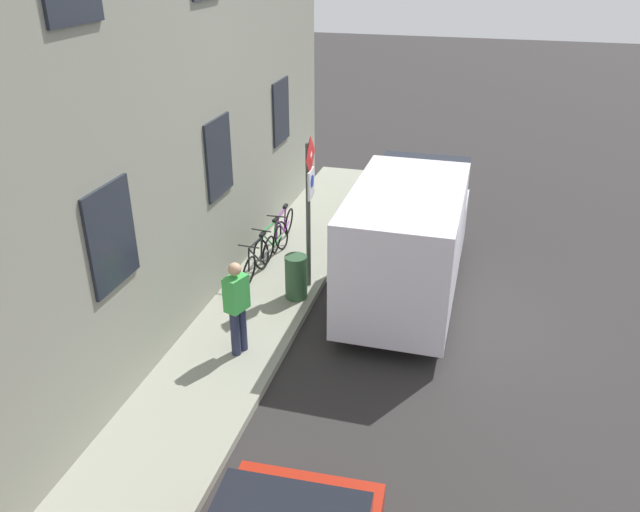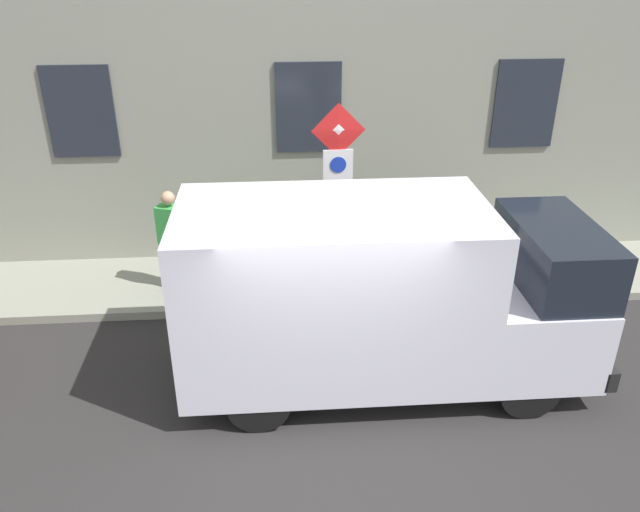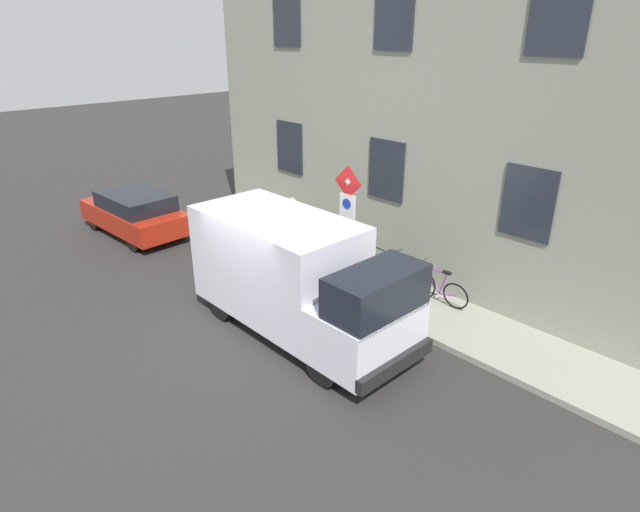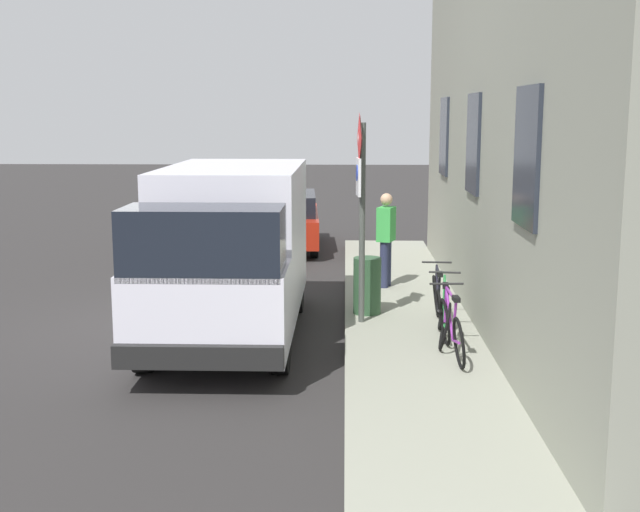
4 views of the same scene
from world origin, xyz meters
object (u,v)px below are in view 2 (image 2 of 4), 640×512
object	(u,v)px
bicycle_purple	(428,243)
sign_post_stacked	(338,178)
delivery_van	(379,292)
bicycle_green	(383,244)
bicycle_black	(338,246)
pedestrian	(172,238)
litter_bin	(301,271)

from	to	relation	value
bicycle_purple	sign_post_stacked	bearing A→B (deg)	30.82
delivery_van	bicycle_purple	xyz separation A→B (m)	(3.09, -1.42, -0.82)
bicycle_green	bicycle_black	world-z (taller)	same
delivery_van	pedestrian	distance (m)	3.84
pedestrian	delivery_van	bearing A→B (deg)	69.12
delivery_van	litter_bin	bearing A→B (deg)	113.89
bicycle_purple	bicycle_green	bearing A→B (deg)	-2.91
sign_post_stacked	delivery_van	size ratio (longest dim) A/B	0.57
sign_post_stacked	pedestrian	world-z (taller)	sign_post_stacked
bicycle_black	bicycle_purple	bearing A→B (deg)	-177.42
bicycle_purple	litter_bin	size ratio (longest dim) A/B	1.90
bicycle_black	pedestrian	xyz separation A→B (m)	(-0.66, 2.75, 0.56)
bicycle_green	bicycle_black	distance (m)	0.81
bicycle_purple	bicycle_black	world-z (taller)	same
bicycle_black	litter_bin	bearing A→B (deg)	58.80
delivery_van	bicycle_purple	distance (m)	3.50
bicycle_purple	pedestrian	size ratio (longest dim) A/B	1.00
bicycle_green	pedestrian	size ratio (longest dim) A/B	1.00
delivery_van	pedestrian	world-z (taller)	delivery_van
bicycle_green	litter_bin	xyz separation A→B (m)	(-1.05, 1.51, 0.08)
delivery_van	bicycle_black	world-z (taller)	delivery_van
bicycle_green	litter_bin	distance (m)	1.84
bicycle_purple	pedestrian	bearing A→B (deg)	5.67
bicycle_black	pedestrian	size ratio (longest dim) A/B	1.00
bicycle_black	litter_bin	world-z (taller)	litter_bin
bicycle_green	pedestrian	world-z (taller)	pedestrian
sign_post_stacked	pedestrian	bearing A→B (deg)	78.55
sign_post_stacked	bicycle_green	bearing A→B (deg)	-39.15
sign_post_stacked	bicycle_purple	bearing A→B (deg)	-56.35
bicycle_purple	bicycle_green	world-z (taller)	same
pedestrian	sign_post_stacked	bearing A→B (deg)	97.18
bicycle_green	bicycle_black	xyz separation A→B (m)	(-0.00, 0.81, 0.00)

